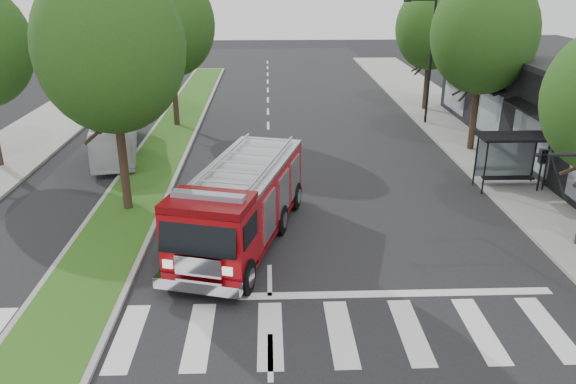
% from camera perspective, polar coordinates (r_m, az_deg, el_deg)
% --- Properties ---
extents(ground, '(140.00, 140.00, 0.00)m').
position_cam_1_polar(ground, '(18.86, -1.88, -8.93)').
color(ground, black).
rests_on(ground, ground).
extents(sidewalk_right, '(5.00, 80.00, 0.15)m').
position_cam_1_polar(sidewalk_right, '(30.58, 22.16, 1.82)').
color(sidewalk_right, gray).
rests_on(sidewalk_right, ground).
extents(median, '(3.00, 50.00, 0.15)m').
position_cam_1_polar(median, '(36.05, -11.66, 5.83)').
color(median, gray).
rests_on(median, ground).
extents(bus_shelter, '(3.20, 1.60, 2.61)m').
position_cam_1_polar(bus_shelter, '(27.87, 21.74, 4.33)').
color(bus_shelter, black).
rests_on(bus_shelter, ground).
extents(tree_right_mid, '(5.60, 5.60, 9.72)m').
position_cam_1_polar(tree_right_mid, '(32.51, 19.31, 14.96)').
color(tree_right_mid, black).
rests_on(tree_right_mid, ground).
extents(tree_right_far, '(5.00, 5.00, 8.73)m').
position_cam_1_polar(tree_right_far, '(42.03, 14.36, 15.81)').
color(tree_right_far, black).
rests_on(tree_right_far, ground).
extents(tree_median_near, '(5.80, 5.80, 10.16)m').
position_cam_1_polar(tree_median_near, '(23.23, -17.60, 13.78)').
color(tree_median_near, black).
rests_on(tree_median_near, ground).
extents(tree_median_far, '(5.60, 5.60, 9.72)m').
position_cam_1_polar(tree_median_far, '(36.89, -11.93, 16.31)').
color(tree_median_far, black).
rests_on(tree_median_far, ground).
extents(streetlight_right_far, '(2.11, 0.20, 8.00)m').
position_cam_1_polar(streetlight_right_far, '(38.04, 14.10, 13.23)').
color(streetlight_right_far, black).
rests_on(streetlight_right_far, ground).
extents(fire_engine, '(5.07, 9.60, 3.19)m').
position_cam_1_polar(fire_engine, '(20.86, -4.74, -1.17)').
color(fire_engine, '#68050A').
rests_on(fire_engine, ground).
extents(city_bus, '(3.80, 9.15, 2.48)m').
position_cam_1_polar(city_bus, '(32.84, -17.15, 5.90)').
color(city_bus, silver).
rests_on(city_bus, ground).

